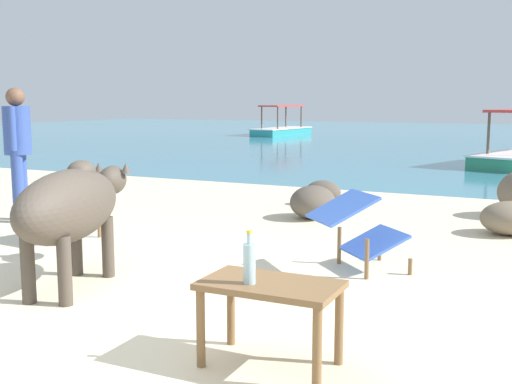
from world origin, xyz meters
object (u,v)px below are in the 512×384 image
cow (72,206)px  deck_chair_far (358,227)px  bottle (249,262)px  person_standing (18,144)px  deck_chair_near (74,205)px  boat_teal (282,129)px  low_bench_table (270,297)px

cow → deck_chair_far: cow is taller
bottle → deck_chair_far: 2.22m
deck_chair_far → person_standing: 4.44m
cow → deck_chair_far: size_ratio=1.94×
cow → deck_chair_near: cow is taller
deck_chair_near → boat_teal: boat_teal is taller
deck_chair_far → person_standing: bearing=130.4°
cow → deck_chair_near: bearing=25.8°
cow → person_standing: (-2.52, 1.86, 0.29)m
person_standing → cow: bearing=-68.9°
boat_teal → person_standing: bearing=19.4°
deck_chair_far → low_bench_table: bearing=-130.4°
cow → person_standing: 3.14m
person_standing → boat_teal: bearing=72.2°
deck_chair_far → boat_teal: size_ratio=0.24×
cow → boat_teal: size_ratio=0.47×
bottle → person_standing: size_ratio=0.18×
person_standing → deck_chair_near: bearing=-54.7°
low_bench_table → boat_teal: 24.10m
deck_chair_near → boat_teal: bearing=-55.6°
low_bench_table → deck_chair_near: bearing=147.4°
low_bench_table → boat_teal: bearing=112.8°
boat_teal → deck_chair_near: bearing=22.6°
bottle → person_standing: 5.16m
person_standing → boat_teal: size_ratio=0.43×
deck_chair_far → boat_teal: bearing=71.1°
deck_chair_near → boat_teal: size_ratio=0.24×
deck_chair_near → deck_chair_far: bearing=-160.5°
low_bench_table → person_standing: 5.22m
cow → person_standing: size_ratio=1.10×
cow → boat_teal: 22.74m
cow → deck_chair_near: 1.77m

